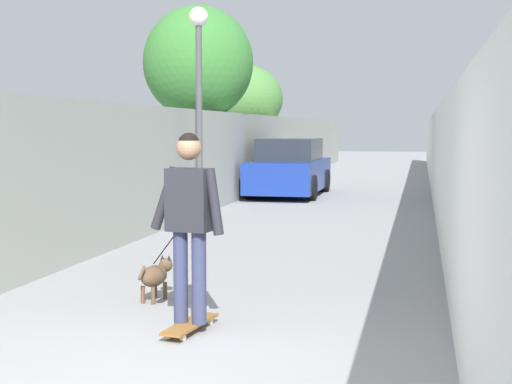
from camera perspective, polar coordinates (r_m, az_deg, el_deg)
name	(u,v)px	position (r m, az deg, el deg)	size (l,w,h in m)	color
ground_plane	(337,199)	(19.02, 6.28, -0.56)	(80.00, 80.00, 0.00)	gray
wall_left	(221,159)	(17.45, -2.72, 2.59)	(48.00, 0.30, 2.19)	#999E93
fence_right	(442,160)	(16.84, 14.15, 2.43)	(48.00, 0.30, 2.23)	white
tree_left_near	(198,63)	(18.71, -4.48, 9.89)	(2.74, 2.74, 4.85)	brown
tree_left_mid	(243,100)	(24.53, -1.01, 7.14)	(2.63, 2.63, 3.91)	brown
lamp_post	(199,75)	(13.92, -4.43, 8.97)	(0.36, 0.36, 4.05)	#4C4C51
skateboard	(190,324)	(6.70, -5.11, -10.16)	(0.82, 0.31, 0.08)	brown
person_skateboarder	(189,212)	(6.51, -5.17, -1.57)	(0.27, 0.72, 1.69)	#333859
dog	(156,275)	(7.88, -7.75, -6.36)	(1.39, 0.87, 1.06)	brown
car_near	(290,169)	(19.98, 2.63, 1.79)	(4.29, 1.80, 1.54)	navy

